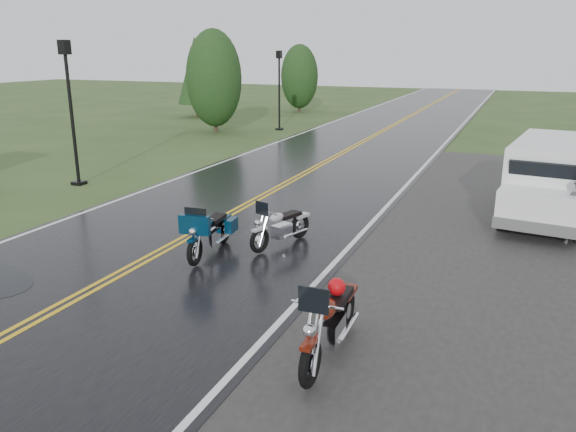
# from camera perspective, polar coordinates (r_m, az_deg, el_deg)

# --- Properties ---
(ground) EXTENTS (120.00, 120.00, 0.00)m
(ground) POSITION_cam_1_polar(r_m,az_deg,el_deg) (11.91, -16.44, -5.67)
(ground) COLOR #2D471E
(ground) RESTS_ON ground
(road) EXTENTS (8.00, 100.00, 0.04)m
(road) POSITION_cam_1_polar(r_m,az_deg,el_deg) (20.26, 1.41, 4.16)
(road) COLOR black
(road) RESTS_ON ground
(motorcycle_red) EXTENTS (0.88, 2.31, 1.36)m
(motorcycle_red) POSITION_cam_1_polar(r_m,az_deg,el_deg) (7.50, 2.29, -12.89)
(motorcycle_red) COLOR #5B160A
(motorcycle_red) RESTS_ON ground
(motorcycle_teal) EXTENTS (0.98, 2.15, 1.23)m
(motorcycle_teal) POSITION_cam_1_polar(r_m,az_deg,el_deg) (11.66, -9.51, -2.44)
(motorcycle_teal) COLOR #05253D
(motorcycle_teal) RESTS_ON ground
(motorcycle_silver) EXTENTS (1.26, 2.04, 1.13)m
(motorcycle_silver) POSITION_cam_1_polar(r_m,az_deg,el_deg) (12.26, -2.93, -1.51)
(motorcycle_silver) COLOR #ABACB3
(motorcycle_silver) RESTS_ON ground
(van_white) EXTENTS (2.67, 5.57, 2.10)m
(van_white) POSITION_cam_1_polar(r_m,az_deg,el_deg) (14.88, 21.33, 2.53)
(van_white) COLOR white
(van_white) RESTS_ON ground
(person_at_van) EXTENTS (0.67, 0.56, 1.55)m
(person_at_van) POSITION_cam_1_polar(r_m,az_deg,el_deg) (14.45, 27.18, 0.30)
(person_at_van) COLOR #434348
(person_at_van) RESTS_ON ground
(lamp_post_near_left) EXTENTS (0.40, 0.40, 4.72)m
(lamp_post_near_left) POSITION_cam_1_polar(r_m,az_deg,el_deg) (19.84, -21.13, 9.66)
(lamp_post_near_left) COLOR black
(lamp_post_near_left) RESTS_ON ground
(lamp_post_far_left) EXTENTS (0.37, 0.37, 4.37)m
(lamp_post_far_left) POSITION_cam_1_polar(r_m,az_deg,el_deg) (31.95, -0.89, 12.63)
(lamp_post_far_left) COLOR black
(lamp_post_far_left) RESTS_ON ground
(tree_left_mid) EXTENTS (2.99, 2.99, 4.67)m
(tree_left_mid) POSITION_cam_1_polar(r_m,az_deg,el_deg) (31.19, -7.48, 12.67)
(tree_left_mid) COLOR #1E3D19
(tree_left_mid) RESTS_ON ground
(tree_left_far) EXTENTS (2.65, 2.65, 4.08)m
(tree_left_far) POSITION_cam_1_polar(r_m,az_deg,el_deg) (41.32, 1.17, 13.31)
(tree_left_far) COLOR #1E3D19
(tree_left_far) RESTS_ON ground
(pine_left_far) EXTENTS (2.44, 2.44, 5.09)m
(pine_left_far) POSITION_cam_1_polar(r_m,az_deg,el_deg) (38.69, -9.35, 13.63)
(pine_left_far) COLOR #1E3D19
(pine_left_far) RESTS_ON ground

